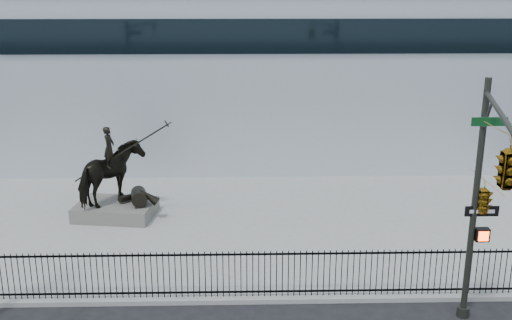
{
  "coord_description": "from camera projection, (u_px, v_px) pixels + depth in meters",
  "views": [
    {
      "loc": [
        0.58,
        -15.14,
        9.34
      ],
      "look_at": [
        1.09,
        6.0,
        3.1
      ],
      "focal_mm": 42.0,
      "sensor_mm": 36.0,
      "label": 1
    }
  ],
  "objects": [
    {
      "name": "traffic_signal_right",
      "position": [
        493.0,
        183.0,
        14.0
      ],
      "size": [
        2.17,
        6.86,
        7.0
      ],
      "color": "#262822",
      "rests_on": "ground"
    },
    {
      "name": "statue_plinth",
      "position": [
        116.0,
        210.0,
        24.52
      ],
      "size": [
        3.37,
        2.55,
        0.58
      ],
      "primitive_type": "cube",
      "rotation": [
        0.0,
        0.0,
        -0.14
      ],
      "color": "#55524E",
      "rests_on": "plaza"
    },
    {
      "name": "plaza",
      "position": [
        228.0,
        226.0,
        23.84
      ],
      "size": [
        30.0,
        12.0,
        0.15
      ],
      "primitive_type": "cube",
      "color": "gray",
      "rests_on": "ground"
    },
    {
      "name": "picket_fence",
      "position": [
        224.0,
        274.0,
        18.09
      ],
      "size": [
        22.1,
        0.1,
        1.5
      ],
      "color": "black",
      "rests_on": "plaza"
    },
    {
      "name": "equestrian_statue",
      "position": [
        115.0,
        175.0,
        24.09
      ],
      "size": [
        3.93,
        2.72,
        3.36
      ],
      "rotation": [
        0.0,
        0.0,
        -0.14
      ],
      "color": "black",
      "rests_on": "statue_plinth"
    },
    {
      "name": "building",
      "position": [
        232.0,
        70.0,
        35.05
      ],
      "size": [
        44.0,
        14.0,
        9.0
      ],
      "primitive_type": "cube",
      "color": "silver",
      "rests_on": "ground"
    }
  ]
}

